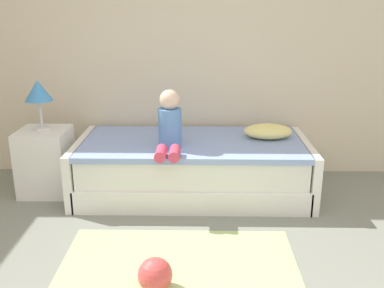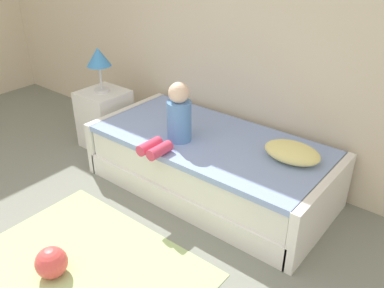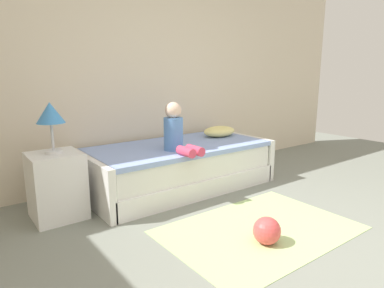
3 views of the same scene
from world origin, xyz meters
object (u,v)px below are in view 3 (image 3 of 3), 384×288
object	(u,v)px
toy_ball	(267,231)
bed	(179,166)
child_figure	(176,131)
pillow	(219,131)
nightstand	(57,186)
table_lamp	(50,115)

from	to	relation	value
toy_ball	bed	bearing A→B (deg)	82.21
child_figure	pillow	bearing A→B (deg)	20.43
bed	toy_ball	bearing A→B (deg)	-97.79
nightstand	toy_ball	size ratio (longest dim) A/B	2.79
pillow	bed	bearing A→B (deg)	-171.78
nightstand	child_figure	world-z (taller)	child_figure
child_figure	toy_ball	bearing A→B (deg)	-90.63
bed	child_figure	size ratio (longest dim) A/B	4.14
nightstand	table_lamp	bearing A→B (deg)	-90.00
bed	toy_ball	xyz separation A→B (m)	(-0.20, -1.49, -0.14)
toy_ball	nightstand	bearing A→B (deg)	128.03
bed	child_figure	bearing A→B (deg)	-129.69
child_figure	toy_ball	xyz separation A→B (m)	(-0.01, -1.26, -0.60)
nightstand	table_lamp	size ratio (longest dim) A/B	1.33
table_lamp	child_figure	distance (m)	1.20
table_lamp	toy_ball	distance (m)	2.04
bed	child_figure	world-z (taller)	child_figure
bed	pillow	size ratio (longest dim) A/B	4.80
bed	pillow	world-z (taller)	pillow
nightstand	table_lamp	world-z (taller)	table_lamp
nightstand	child_figure	bearing A→B (deg)	-10.10
table_lamp	toy_ball	world-z (taller)	table_lamp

